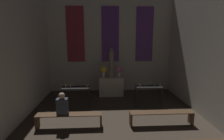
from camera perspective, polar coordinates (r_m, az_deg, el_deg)
The scene contains 10 objects.
wall_back at distance 9.75m, azimuth -0.57°, elevation 8.60°, with size 6.96×0.16×5.25m.
altar at distance 9.14m, azimuth -0.28°, elevation -5.31°, with size 1.23×0.60×0.98m.
statue at distance 8.88m, azimuth -0.28°, elevation 2.11°, with size 0.25×0.25×1.49m.
flower_vase_left at distance 8.93m, azimuth -2.85°, elevation -0.05°, with size 0.36×0.36×0.58m.
flower_vase_right at distance 8.97m, azimuth 2.28°, elevation -0.00°, with size 0.36×0.36×0.58m.
candle_rack_left at distance 7.80m, azimuth -11.74°, elevation -6.41°, with size 1.17×0.48×1.07m.
candle_rack_right at distance 7.98m, azimuth 11.94°, elevation -6.02°, with size 1.17×0.48×1.07m.
pew_back_left at distance 6.24m, azimuth -13.80°, elevation -14.81°, with size 2.18×0.36×0.48m.
pew_back_right at distance 6.45m, azimuth 15.81°, elevation -14.01°, with size 2.18×0.36×0.48m.
person_seated at distance 6.10m, azimuth -15.93°, elevation -10.87°, with size 0.36×0.24×0.75m.
Camera 1 is at (-0.44, -0.22, 3.00)m, focal length 28.00 mm.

